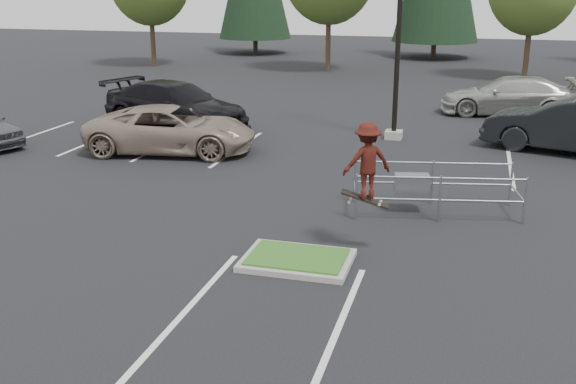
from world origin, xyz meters
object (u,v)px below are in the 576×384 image
(car_l_tan, at_px, (170,130))
(car_r_charc, at_px, (573,125))
(light_pole, at_px, (400,10))
(car_l_black, at_px, (174,106))
(cart_corral, at_px, (418,184))
(skateboarder, at_px, (366,161))
(car_far_silver, at_px, (509,96))

(car_l_tan, relative_size, car_r_charc, 0.99)
(light_pole, relative_size, car_l_black, 1.62)
(cart_corral, height_order, car_l_tan, car_l_tan)
(skateboarder, relative_size, car_l_tan, 0.32)
(skateboarder, bearing_deg, light_pole, -117.70)
(car_l_black, bearing_deg, car_l_tan, -138.67)
(skateboarder, distance_m, car_l_black, 14.00)
(light_pole, distance_m, skateboarder, 11.32)
(car_l_black, xyz_separation_m, car_far_silver, (12.68, 6.50, -0.09))
(skateboarder, bearing_deg, cart_corral, -137.65)
(skateboarder, xyz_separation_m, car_l_tan, (-7.70, 6.94, -1.22))
(car_l_tan, relative_size, car_far_silver, 0.99)
(light_pole, xyz_separation_m, cart_corral, (1.55, -8.09, -3.84))
(cart_corral, distance_m, car_far_silver, 14.33)
(light_pole, distance_m, car_r_charc, 7.03)
(car_l_tan, bearing_deg, car_r_charc, -83.83)
(light_pole, relative_size, car_l_tan, 1.80)
(car_far_silver, bearing_deg, cart_corral, -15.77)
(car_l_tan, bearing_deg, car_l_black, 13.66)
(light_pole, xyz_separation_m, car_l_black, (-8.50, -0.50, -3.65))
(skateboarder, bearing_deg, car_r_charc, -148.12)
(car_l_tan, distance_m, car_r_charc, 13.48)
(light_pole, height_order, car_l_black, light_pole)
(light_pole, distance_m, car_l_tan, 8.93)
(car_l_black, relative_size, car_far_silver, 1.11)
(car_l_black, bearing_deg, skateboarder, -120.26)
(car_far_silver, bearing_deg, car_l_black, -68.06)
(car_r_charc, distance_m, car_far_silver, 6.75)
(skateboarder, height_order, car_r_charc, skateboarder)
(skateboarder, relative_size, car_l_black, 0.29)
(cart_corral, xyz_separation_m, car_r_charc, (4.45, 7.59, 0.22))
(cart_corral, xyz_separation_m, skateboarder, (-0.85, -2.91, 1.28))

